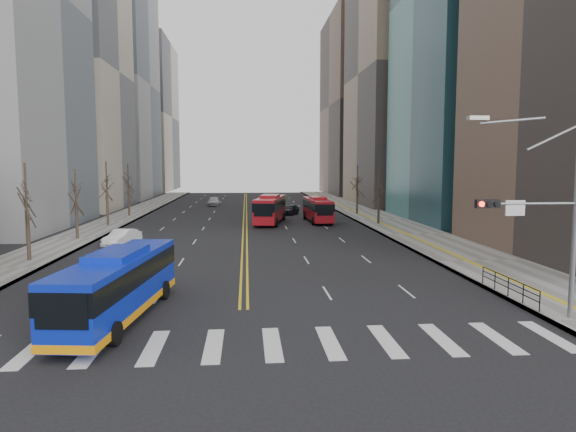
# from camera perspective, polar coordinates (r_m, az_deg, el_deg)

# --- Properties ---
(ground) EXTENTS (220.00, 220.00, 0.00)m
(ground) POSITION_cam_1_polar(r_m,az_deg,el_deg) (21.45, -5.02, -14.07)
(ground) COLOR black
(sidewalk_right) EXTENTS (7.00, 130.00, 0.15)m
(sidewalk_right) POSITION_cam_1_polar(r_m,az_deg,el_deg) (67.82, 10.16, -0.37)
(sidewalk_right) COLOR slate
(sidewalk_right) RESTS_ON ground
(sidewalk_left) EXTENTS (5.00, 130.00, 0.15)m
(sidewalk_left) POSITION_cam_1_polar(r_m,az_deg,el_deg) (67.66, -18.91, -0.61)
(sidewalk_left) COLOR slate
(sidewalk_left) RESTS_ON ground
(crosswalk) EXTENTS (26.70, 4.00, 0.01)m
(crosswalk) POSITION_cam_1_polar(r_m,az_deg,el_deg) (21.45, -5.02, -14.06)
(crosswalk) COLOR silver
(crosswalk) RESTS_ON ground
(centerline) EXTENTS (0.55, 100.00, 0.01)m
(centerline) POSITION_cam_1_polar(r_m,az_deg,el_deg) (75.52, -4.78, 0.27)
(centerline) COLOR gold
(centerline) RESTS_ON ground
(office_towers) EXTENTS (83.00, 134.00, 58.00)m
(office_towers) POSITION_cam_1_polar(r_m,az_deg,el_deg) (90.22, -4.82, 16.43)
(office_towers) COLOR gray
(office_towers) RESTS_ON ground
(signal_mast) EXTENTS (5.37, 0.37, 9.39)m
(signal_mast) POSITION_cam_1_polar(r_m,az_deg,el_deg) (26.11, 26.71, -0.15)
(signal_mast) COLOR gray
(signal_mast) RESTS_ON ground
(pedestrian_railing) EXTENTS (0.06, 6.06, 1.02)m
(pedestrian_railing) POSITION_cam_1_polar(r_m,az_deg,el_deg) (30.43, 23.29, -6.93)
(pedestrian_railing) COLOR black
(pedestrian_railing) RESTS_ON sidewalk_right
(street_trees) EXTENTS (35.20, 47.20, 7.60)m
(street_trees) POSITION_cam_1_polar(r_m,az_deg,el_deg) (55.27, -12.33, 3.19)
(street_trees) COLOR #30251D
(street_trees) RESTS_ON ground
(blue_bus) EXTENTS (3.71, 11.38, 3.27)m
(blue_bus) POSITION_cam_1_polar(r_m,az_deg,el_deg) (25.52, -18.32, -7.09)
(blue_bus) COLOR #0C25C2
(blue_bus) RESTS_ON ground
(red_bus_near) EXTENTS (2.83, 10.04, 3.19)m
(red_bus_near) POSITION_cam_1_polar(r_m,az_deg,el_deg) (64.51, 3.31, 0.92)
(red_bus_near) COLOR #AC121C
(red_bus_near) RESTS_ON ground
(red_bus_far) EXTENTS (4.58, 11.32, 3.51)m
(red_bus_far) POSITION_cam_1_polar(r_m,az_deg,el_deg) (62.95, -2.00, 0.96)
(red_bus_far) COLOR #AC121C
(red_bus_far) RESTS_ON ground
(car_white) EXTENTS (2.82, 4.74, 1.47)m
(car_white) POSITION_cam_1_polar(r_m,az_deg,el_deg) (48.04, -17.96, -2.30)
(car_white) COLOR white
(car_white) RESTS_ON ground
(car_dark_mid) EXTENTS (3.35, 4.68, 1.48)m
(car_dark_mid) POSITION_cam_1_polar(r_m,az_deg,el_deg) (73.80, 0.21, 0.74)
(car_dark_mid) COLOR black
(car_dark_mid) RESTS_ON ground
(car_silver) EXTENTS (2.06, 4.89, 1.41)m
(car_silver) POSITION_cam_1_polar(r_m,az_deg,el_deg) (90.49, -8.25, 1.60)
(car_silver) COLOR #ADACB2
(car_silver) RESTS_ON ground
(car_dark_far) EXTENTS (3.43, 4.63, 1.17)m
(car_dark_far) POSITION_cam_1_polar(r_m,az_deg,el_deg) (91.33, 3.10, 1.61)
(car_dark_far) COLOR black
(car_dark_far) RESTS_ON ground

